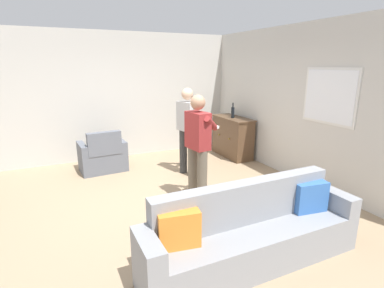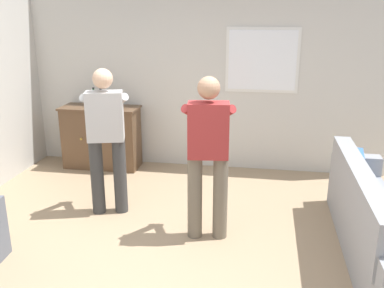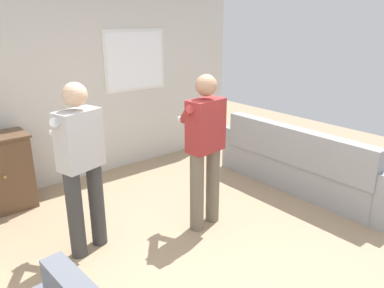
{
  "view_description": "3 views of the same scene",
  "coord_description": "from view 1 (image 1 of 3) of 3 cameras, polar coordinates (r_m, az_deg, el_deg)",
  "views": [
    {
      "loc": [
        4.2,
        -1.45,
        2.11
      ],
      "look_at": [
        0.23,
        0.43,
        0.93
      ],
      "focal_mm": 28.0,
      "sensor_mm": 36.0,
      "label": 1
    },
    {
      "loc": [
        0.86,
        -3.5,
        2.27
      ],
      "look_at": [
        0.17,
        0.51,
        0.99
      ],
      "focal_mm": 40.0,
      "sensor_mm": 36.0,
      "label": 2
    },
    {
      "loc": [
        -2.13,
        -2.3,
        2.21
      ],
      "look_at": [
        0.16,
        0.48,
        0.99
      ],
      "focal_mm": 35.0,
      "sensor_mm": 36.0,
      "label": 3
    }
  ],
  "objects": [
    {
      "name": "wall_back_with_window",
      "position": [
        5.91,
        19.17,
        7.37
      ],
      "size": [
        5.2,
        0.15,
        2.8
      ],
      "color": "beige",
      "rests_on": "ground"
    },
    {
      "name": "couch",
      "position": [
        3.4,
        11.42,
        -16.61
      ],
      "size": [
        0.57,
        2.51,
        0.89
      ],
      "color": "gray",
      "rests_on": "ground"
    },
    {
      "name": "wall_side_left",
      "position": [
        7.05,
        -13.5,
        8.85
      ],
      "size": [
        0.12,
        5.2,
        2.8
      ],
      "primitive_type": "cube",
      "color": "beige",
      "rests_on": "ground"
    },
    {
      "name": "bottle_wine_green",
      "position": [
        7.03,
        7.78,
        6.06
      ],
      "size": [
        0.06,
        0.06,
        0.28
      ],
      "color": "#1E4C23",
      "rests_on": "sideboard_cabinet"
    },
    {
      "name": "person_standing_left",
      "position": [
        5.7,
        -0.79,
        3.17
      ],
      "size": [
        0.54,
        0.52,
        1.68
      ],
      "color": "#383838",
      "rests_on": "ground"
    },
    {
      "name": "sideboard_cabinet",
      "position": [
        7.03,
        7.72,
        1.36
      ],
      "size": [
        1.14,
        0.49,
        0.92
      ],
      "color": "brown",
      "rests_on": "ground"
    },
    {
      "name": "person_standing_right",
      "position": [
        4.48,
        1.21,
        -0.12
      ],
      "size": [
        0.55,
        0.5,
        1.68
      ],
      "color": "#6B6051",
      "rests_on": "ground"
    },
    {
      "name": "bottle_liquor_amber",
      "position": [
        6.85,
        7.77,
        6.05
      ],
      "size": [
        0.07,
        0.07,
        0.34
      ],
      "color": "black",
      "rests_on": "sideboard_cabinet"
    },
    {
      "name": "ground",
      "position": [
        4.92,
        -5.78,
        -10.42
      ],
      "size": [
        10.4,
        10.4,
        0.0
      ],
      "primitive_type": "plane",
      "color": "#9E8466"
    },
    {
      "name": "armchair",
      "position": [
        6.3,
        -16.58,
        -2.39
      ],
      "size": [
        0.7,
        0.92,
        0.85
      ],
      "color": "slate",
      "rests_on": "ground"
    }
  ]
}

